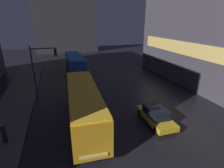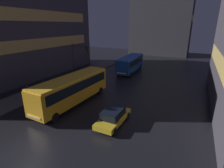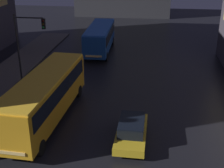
# 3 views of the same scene
# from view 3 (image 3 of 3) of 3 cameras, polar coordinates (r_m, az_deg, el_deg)

# --- Properties ---
(bus_near) EXTENTS (3.16, 11.43, 3.45)m
(bus_near) POSITION_cam_3_polar(r_m,az_deg,el_deg) (22.82, -12.05, -1.65)
(bus_near) COLOR orange
(bus_near) RESTS_ON ground
(bus_far) EXTENTS (2.89, 9.87, 3.20)m
(bus_far) POSITION_cam_3_polar(r_m,az_deg,el_deg) (38.60, -2.24, 8.76)
(bus_far) COLOR #194793
(bus_far) RESTS_ON ground
(car_taxi) EXTENTS (2.00, 4.64, 1.54)m
(car_taxi) POSITION_cam_3_polar(r_m,az_deg,el_deg) (20.48, 3.60, -8.43)
(car_taxi) COLOR gold
(car_taxi) RESTS_ON ground
(traffic_light_main) EXTENTS (2.83, 0.35, 6.49)m
(traffic_light_main) POSITION_cam_3_polar(r_m,az_deg,el_deg) (29.10, -15.34, 8.03)
(traffic_light_main) COLOR #2D2D2D
(traffic_light_main) RESTS_ON ground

